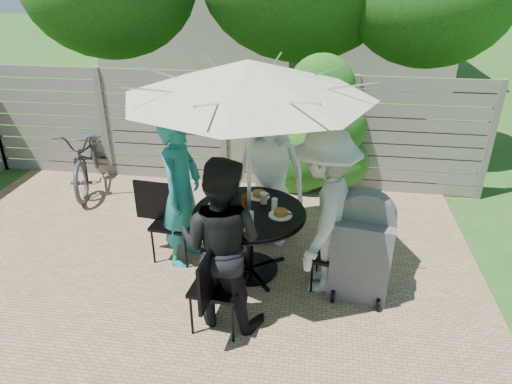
# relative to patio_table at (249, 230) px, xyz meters

# --- Properties ---
(patio_table) EXTENTS (1.44, 1.44, 0.82)m
(patio_table) POSITION_rel_patio_table_xyz_m (0.00, 0.00, 0.00)
(patio_table) COLOR black
(patio_table) RESTS_ON ground
(umbrella) EXTENTS (2.93, 2.93, 2.46)m
(umbrella) POSITION_rel_patio_table_xyz_m (0.00, -0.00, 1.71)
(umbrella) COLOR silver
(umbrella) RESTS_ON ground
(chair_back) EXTENTS (0.46, 0.67, 0.90)m
(chair_back) POSITION_rel_patio_table_xyz_m (0.16, 0.95, -0.30)
(chair_back) COLOR black
(chair_back) RESTS_ON ground
(person_back) EXTENTS (1.00, 0.74, 1.88)m
(person_back) POSITION_rel_patio_table_xyz_m (0.14, 0.82, 0.37)
(person_back) COLOR white
(person_back) RESTS_ON ground
(chair_left) EXTENTS (0.75, 0.53, 1.00)m
(chair_left) POSITION_rel_patio_table_xyz_m (-0.95, 0.16, -0.27)
(chair_left) COLOR black
(chair_left) RESTS_ON ground
(person_left) EXTENTS (0.54, 0.73, 1.83)m
(person_left) POSITION_rel_patio_table_xyz_m (-0.82, 0.14, 0.34)
(person_left) COLOR teal
(person_left) RESTS_ON ground
(chair_front) EXTENTS (0.53, 0.74, 1.00)m
(chair_front) POSITION_rel_patio_table_xyz_m (-0.16, -0.95, -0.27)
(chair_front) COLOR black
(chair_front) RESTS_ON ground
(person_front) EXTENTS (0.97, 0.81, 1.78)m
(person_front) POSITION_rel_patio_table_xyz_m (-0.14, -0.82, 0.32)
(person_front) COLOR black
(person_front) RESTS_ON ground
(chair_right) EXTENTS (0.64, 0.46, 0.85)m
(chair_right) POSITION_rel_patio_table_xyz_m (0.95, -0.16, -0.31)
(chair_right) COLOR black
(chair_right) RESTS_ON ground
(person_right) EXTENTS (0.88, 1.30, 1.86)m
(person_right) POSITION_rel_patio_table_xyz_m (0.82, -0.14, 0.36)
(person_right) COLOR beige
(person_right) RESTS_ON ground
(plate_back) EXTENTS (0.26, 0.26, 0.06)m
(plate_back) POSITION_rel_patio_table_xyz_m (0.06, 0.35, 0.27)
(plate_back) COLOR white
(plate_back) RESTS_ON patio_table
(plate_left) EXTENTS (0.26, 0.26, 0.06)m
(plate_left) POSITION_rel_patio_table_xyz_m (-0.35, 0.06, 0.27)
(plate_left) COLOR white
(plate_left) RESTS_ON patio_table
(plate_front) EXTENTS (0.26, 0.26, 0.06)m
(plate_front) POSITION_rel_patio_table_xyz_m (-0.06, -0.35, 0.27)
(plate_front) COLOR white
(plate_front) RESTS_ON patio_table
(plate_right) EXTENTS (0.26, 0.26, 0.06)m
(plate_right) POSITION_rel_patio_table_xyz_m (0.35, -0.06, 0.27)
(plate_right) COLOR white
(plate_right) RESTS_ON patio_table
(glass_left) EXTENTS (0.07, 0.07, 0.14)m
(glass_left) POSITION_rel_patio_table_xyz_m (-0.27, -0.06, 0.32)
(glass_left) COLOR silver
(glass_left) RESTS_ON patio_table
(glass_front) EXTENTS (0.07, 0.07, 0.14)m
(glass_front) POSITION_rel_patio_table_xyz_m (0.06, -0.27, 0.32)
(glass_front) COLOR silver
(glass_front) RESTS_ON patio_table
(glass_right) EXTENTS (0.07, 0.07, 0.14)m
(glass_right) POSITION_rel_patio_table_xyz_m (0.27, 0.06, 0.32)
(glass_right) COLOR silver
(glass_right) RESTS_ON patio_table
(syrup_jug) EXTENTS (0.09, 0.09, 0.16)m
(syrup_jug) POSITION_rel_patio_table_xyz_m (-0.05, 0.06, 0.33)
(syrup_jug) COLOR #59280C
(syrup_jug) RESTS_ON patio_table
(coffee_cup) EXTENTS (0.08, 0.08, 0.12)m
(coffee_cup) POSITION_rel_patio_table_xyz_m (0.14, 0.20, 0.31)
(coffee_cup) COLOR #C6B293
(coffee_cup) RESTS_ON patio_table
(bicycle) EXTENTS (1.19, 2.09, 1.04)m
(bicycle) POSITION_rel_patio_table_xyz_m (-2.93, 1.99, -0.05)
(bicycle) COLOR #333338
(bicycle) RESTS_ON ground
(bbq_grill) EXTENTS (0.67, 0.56, 1.25)m
(bbq_grill) POSITION_rel_patio_table_xyz_m (1.24, -0.22, -0.00)
(bbq_grill) COLOR #5A5B60
(bbq_grill) RESTS_ON ground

